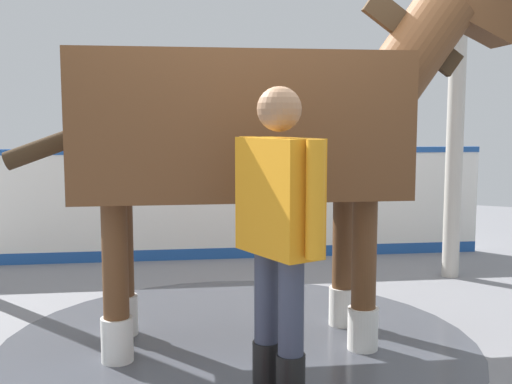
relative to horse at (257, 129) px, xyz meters
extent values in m
cube|color=gray|center=(0.19, 0.13, -1.45)|extent=(16.00, 16.00, 0.02)
cylinder|color=#42444C|center=(0.06, -0.10, -1.44)|extent=(3.21, 3.21, 0.00)
cube|color=white|center=(-2.13, -1.46, -0.87)|extent=(3.20, 5.11, 1.14)
cube|color=#1E4C99|center=(-2.13, -1.46, -0.27)|extent=(3.22, 5.13, 0.06)
cube|color=#1E4C99|center=(-2.13, -1.46, -1.38)|extent=(3.21, 5.12, 0.12)
cylinder|color=#B7B2A8|center=(-2.39, 0.98, -0.03)|extent=(0.16, 0.16, 2.83)
cube|color=brown|center=(0.06, -0.10, 0.02)|extent=(1.87, 2.25, 0.91)
cylinder|color=brown|center=(-0.57, 0.44, -0.94)|extent=(0.16, 0.16, 1.01)
cylinder|color=silver|center=(-0.57, 0.44, -1.30)|extent=(0.20, 0.20, 0.28)
cylinder|color=brown|center=(-0.14, 0.70, -0.94)|extent=(0.16, 0.16, 1.01)
cylinder|color=silver|center=(-0.14, 0.70, -1.30)|extent=(0.20, 0.20, 0.28)
cylinder|color=brown|center=(0.27, -0.91, -0.94)|extent=(0.16, 0.16, 1.01)
cylinder|color=silver|center=(0.27, -0.91, -1.30)|extent=(0.20, 0.20, 0.28)
cylinder|color=brown|center=(0.69, -0.64, -0.94)|extent=(0.16, 0.16, 1.01)
cylinder|color=silver|center=(0.69, -0.64, -1.30)|extent=(0.20, 0.20, 0.28)
cylinder|color=brown|center=(-0.56, 0.90, 0.50)|extent=(0.77, 0.91, 0.92)
cube|color=#382819|center=(-0.56, 0.90, 0.63)|extent=(0.42, 0.63, 0.56)
cube|color=brown|center=(-0.80, 1.29, 0.84)|extent=(0.58, 0.70, 0.56)
cylinder|color=#382819|center=(0.67, -1.07, -0.08)|extent=(0.47, 0.66, 0.35)
cylinder|color=#383D51|center=(0.94, 0.61, -0.86)|extent=(0.13, 0.13, 0.50)
cylinder|color=black|center=(0.82, 0.43, -1.28)|extent=(0.15, 0.15, 0.33)
cylinder|color=#383D51|center=(0.82, 0.43, -0.86)|extent=(0.13, 0.13, 0.50)
cube|color=orange|center=(0.88, 0.52, -0.32)|extent=(0.45, 0.53, 0.59)
cylinder|color=orange|center=(1.03, 0.76, -0.31)|extent=(0.09, 0.09, 0.56)
cylinder|color=orange|center=(0.72, 0.27, -0.31)|extent=(0.09, 0.09, 0.56)
sphere|color=#936B4C|center=(0.88, 0.52, 0.12)|extent=(0.22, 0.22, 0.22)
camera|label=1|loc=(3.76, 1.69, 0.06)|focal=43.80mm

